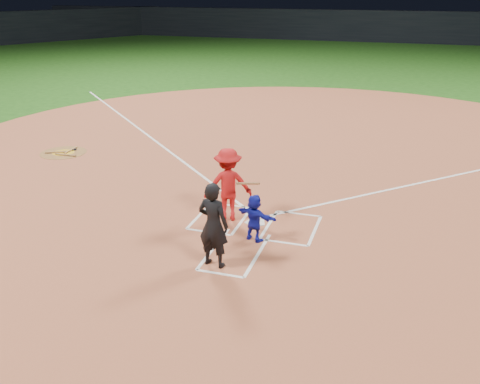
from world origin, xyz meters
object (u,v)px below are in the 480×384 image
(umpire, at_px, (213,225))
(home_plate, at_px, (255,222))
(on_deck_circle, at_px, (63,153))
(batter_at_plate, at_px, (228,185))
(catcher, at_px, (254,218))

(umpire, bearing_deg, home_plate, -87.26)
(on_deck_circle, distance_m, umpire, 10.43)
(umpire, distance_m, batter_at_plate, 2.52)
(home_plate, height_order, catcher, catcher)
(home_plate, height_order, on_deck_circle, home_plate)
(catcher, distance_m, batter_at_plate, 1.47)
(home_plate, xyz_separation_m, on_deck_circle, (-8.56, 3.80, -0.00))
(home_plate, bearing_deg, catcher, 104.48)
(home_plate, height_order, batter_at_plate, batter_at_plate)
(catcher, distance_m, umpire, 1.61)
(home_plate, distance_m, batter_at_plate, 1.24)
(on_deck_circle, bearing_deg, home_plate, -23.94)
(home_plate, bearing_deg, on_deck_circle, -23.94)
(umpire, bearing_deg, catcher, -100.38)
(on_deck_circle, relative_size, batter_at_plate, 0.86)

